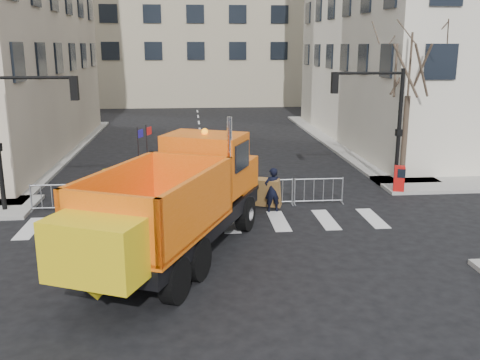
{
  "coord_description": "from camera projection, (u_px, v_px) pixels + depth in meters",
  "views": [
    {
      "loc": [
        -0.68,
        -13.22,
        6.36
      ],
      "look_at": [
        0.77,
        2.5,
        2.37
      ],
      "focal_mm": 40.0,
      "sensor_mm": 36.0,
      "label": 1
    }
  ],
  "objects": [
    {
      "name": "ground",
      "position": [
        220.0,
        289.0,
        14.38
      ],
      "size": [
        120.0,
        120.0,
        0.0
      ],
      "primitive_type": "plane",
      "color": "black",
      "rests_on": "ground"
    },
    {
      "name": "sidewalk_back",
      "position": [
        209.0,
        199.0,
        22.57
      ],
      "size": [
        64.0,
        5.0,
        0.15
      ],
      "primitive_type": "cube",
      "color": "gray",
      "rests_on": "ground"
    },
    {
      "name": "traffic_light_right",
      "position": [
        399.0,
        130.0,
        23.65
      ],
      "size": [
        0.18,
        0.18,
        5.4
      ],
      "primitive_type": "cylinder",
      "color": "black",
      "rests_on": "ground"
    },
    {
      "name": "crowd_barriers",
      "position": [
        191.0,
        194.0,
        21.51
      ],
      "size": [
        12.6,
        0.6,
        1.1
      ],
      "primitive_type": null,
      "color": "#9EA0A5",
      "rests_on": "ground"
    },
    {
      "name": "street_tree",
      "position": [
        407.0,
        104.0,
        24.42
      ],
      "size": [
        3.0,
        3.0,
        7.5
      ],
      "primitive_type": null,
      "color": "#382B21",
      "rests_on": "ground"
    },
    {
      "name": "plow_truck",
      "position": [
        176.0,
        200.0,
        15.94
      ],
      "size": [
        7.02,
        11.13,
        4.23
      ],
      "rotation": [
        0.0,
        0.0,
        1.16
      ],
      "color": "black",
      "rests_on": "ground"
    },
    {
      "name": "cop_a",
      "position": [
        272.0,
        190.0,
        20.82
      ],
      "size": [
        0.72,
        0.55,
        1.77
      ],
      "primitive_type": "imported",
      "rotation": [
        0.0,
        0.0,
        3.36
      ],
      "color": "black",
      "rests_on": "ground"
    },
    {
      "name": "cop_b",
      "position": [
        241.0,
        186.0,
        21.01
      ],
      "size": [
        1.19,
        1.12,
        1.94
      ],
      "primitive_type": "imported",
      "rotation": [
        0.0,
        0.0,
        2.6
      ],
      "color": "black",
      "rests_on": "ground"
    },
    {
      "name": "cop_c",
      "position": [
        215.0,
        191.0,
        20.92
      ],
      "size": [
        0.83,
        1.04,
        1.66
      ],
      "primitive_type": "imported",
      "rotation": [
        0.0,
        0.0,
        4.19
      ],
      "color": "black",
      "rests_on": "ground"
    },
    {
      "name": "worker",
      "position": [
        108.0,
        190.0,
        20.35
      ],
      "size": [
        1.26,
        1.14,
        1.7
      ],
      "primitive_type": "imported",
      "rotation": [
        0.0,
        0.0,
        0.6
      ],
      "color": "#B0BA15",
      "rests_on": "sidewalk_back"
    },
    {
      "name": "newspaper_box",
      "position": [
        399.0,
        178.0,
        23.38
      ],
      "size": [
        0.56,
        0.52,
        1.1
      ],
      "primitive_type": "cube",
      "rotation": [
        0.0,
        0.0,
        -0.33
      ],
      "color": "red",
      "rests_on": "sidewalk_back"
    }
  ]
}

